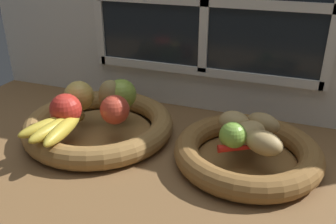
% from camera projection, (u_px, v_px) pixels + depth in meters
% --- Properties ---
extents(ground_plane, '(1.40, 0.90, 0.03)m').
position_uv_depth(ground_plane, '(167.00, 162.00, 0.85)').
color(ground_plane, brown).
extents(back_wall, '(1.40, 0.05, 0.55)m').
position_uv_depth(back_wall, '(207.00, 13.00, 0.98)').
color(back_wall, silver).
rests_on(back_wall, ground_plane).
extents(fruit_bowl_left, '(0.38, 0.38, 0.05)m').
position_uv_depth(fruit_bowl_left, '(99.00, 125.00, 0.93)').
color(fruit_bowl_left, olive).
rests_on(fruit_bowl_left, ground_plane).
extents(fruit_bowl_right, '(0.33, 0.33, 0.05)m').
position_uv_depth(fruit_bowl_right, '(247.00, 153.00, 0.81)').
color(fruit_bowl_right, brown).
rests_on(fruit_bowl_right, ground_plane).
extents(apple_green_back, '(0.08, 0.08, 0.08)m').
position_uv_depth(apple_green_back, '(121.00, 94.00, 0.94)').
color(apple_green_back, '#8CAD3D').
rests_on(apple_green_back, fruit_bowl_left).
extents(apple_red_right, '(0.07, 0.07, 0.07)m').
position_uv_depth(apple_red_right, '(115.00, 110.00, 0.86)').
color(apple_red_right, '#CC422D').
rests_on(apple_red_right, fruit_bowl_left).
extents(apple_red_front, '(0.08, 0.08, 0.08)m').
position_uv_depth(apple_red_front, '(66.00, 109.00, 0.86)').
color(apple_red_front, red).
rests_on(apple_red_front, fruit_bowl_left).
extents(apple_golden_left, '(0.08, 0.08, 0.08)m').
position_uv_depth(apple_golden_left, '(79.00, 96.00, 0.93)').
color(apple_golden_left, '#DBB756').
rests_on(apple_golden_left, fruit_bowl_left).
extents(pear_brown, '(0.07, 0.07, 0.08)m').
position_uv_depth(pear_brown, '(110.00, 95.00, 0.93)').
color(pear_brown, olive).
rests_on(pear_brown, fruit_bowl_left).
extents(banana_bunch_front, '(0.11, 0.17, 0.03)m').
position_uv_depth(banana_bunch_front, '(57.00, 127.00, 0.82)').
color(banana_bunch_front, gold).
rests_on(banana_bunch_front, fruit_bowl_left).
extents(potato_back, '(0.09, 0.07, 0.05)m').
position_uv_depth(potato_back, '(263.00, 124.00, 0.82)').
color(potato_back, '#A38451').
rests_on(potato_back, fruit_bowl_right).
extents(potato_small, '(0.10, 0.09, 0.05)m').
position_uv_depth(potato_small, '(264.00, 142.00, 0.75)').
color(potato_small, tan).
rests_on(potato_small, fruit_bowl_right).
extents(potato_oblong, '(0.08, 0.07, 0.05)m').
position_uv_depth(potato_oblong, '(234.00, 122.00, 0.83)').
color(potato_oblong, tan).
rests_on(potato_oblong, fruit_bowl_right).
extents(potato_large, '(0.09, 0.09, 0.05)m').
position_uv_depth(potato_large, '(249.00, 132.00, 0.79)').
color(potato_large, tan).
rests_on(potato_large, fruit_bowl_right).
extents(lime_near, '(0.06, 0.06, 0.06)m').
position_uv_depth(lime_near, '(232.00, 136.00, 0.76)').
color(lime_near, '#7AAD3D').
rests_on(lime_near, fruit_bowl_right).
extents(chili_pepper, '(0.13, 0.08, 0.02)m').
position_uv_depth(chili_pepper, '(250.00, 147.00, 0.76)').
color(chili_pepper, red).
rests_on(chili_pepper, fruit_bowl_right).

